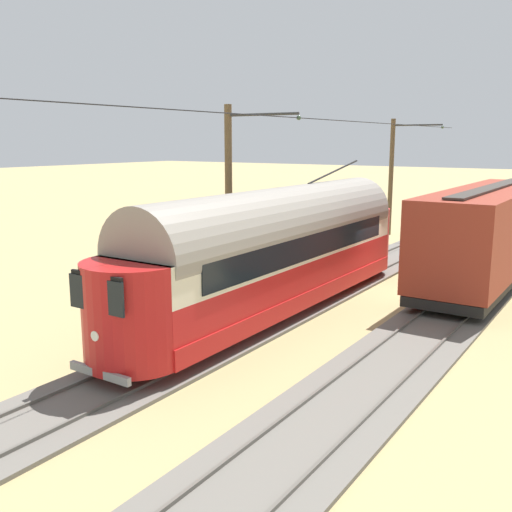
{
  "coord_description": "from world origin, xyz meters",
  "views": [
    {
      "loc": [
        -7.55,
        21.41,
        5.84
      ],
      "look_at": [
        3.14,
        5.19,
        1.99
      ],
      "focal_mm": 40.95,
      "sensor_mm": 36.0,
      "label": 1
    }
  ],
  "objects": [
    {
      "name": "track_streetcar_siding",
      "position": [
        -2.52,
        -0.31,
        0.05
      ],
      "size": [
        2.8,
        80.0,
        0.18
      ],
      "color": "#666059",
      "rests_on": "ground"
    },
    {
      "name": "catenary_pole_foreground",
      "position": [
        5.42,
        -13.67,
        3.76
      ],
      "size": [
        3.22,
        0.28,
        7.16
      ],
      "color": "brown",
      "rests_on": "ground"
    },
    {
      "name": "catenary_pole_mid_near",
      "position": [
        5.42,
        3.46,
        3.76
      ],
      "size": [
        3.22,
        0.28,
        7.16
      ],
      "color": "brown",
      "rests_on": "ground"
    },
    {
      "name": "track_adjacent_siding",
      "position": [
        2.52,
        -0.31,
        0.05
      ],
      "size": [
        2.8,
        80.0,
        0.18
      ],
      "color": "#666059",
      "rests_on": "ground"
    },
    {
      "name": "spare_tie_stack",
      "position": [
        5.81,
        -7.2,
        0.27
      ],
      "size": [
        2.4,
        2.4,
        0.54
      ],
      "color": "#382819",
      "rests_on": "ground"
    },
    {
      "name": "boxcar_adjacent",
      "position": [
        -2.51,
        -3.56,
        2.16
      ],
      "size": [
        2.96,
        12.94,
        3.85
      ],
      "color": "maroon",
      "rests_on": "ground"
    },
    {
      "name": "overhead_wire_run",
      "position": [
        2.57,
        11.17,
        6.61
      ],
      "size": [
        3.01,
        55.39,
        0.18
      ],
      "color": "black",
      "rests_on": "ground"
    },
    {
      "name": "ground_plane",
      "position": [
        0.0,
        0.0,
        0.0
      ],
      "size": [
        220.0,
        220.0,
        0.0
      ],
      "primitive_type": "plane",
      "color": "tan"
    },
    {
      "name": "vintage_streetcar",
      "position": [
        2.52,
        4.76,
        2.25
      ],
      "size": [
        2.65,
        16.16,
        4.87
      ],
      "color": "red",
      "rests_on": "ground"
    }
  ]
}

